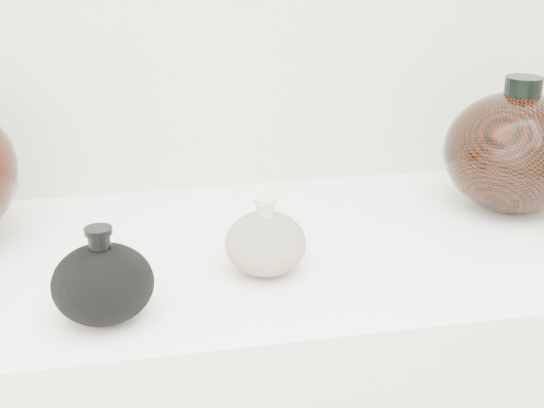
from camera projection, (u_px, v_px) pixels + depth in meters
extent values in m
cube|color=white|center=(232.00, 258.00, 1.04)|extent=(1.20, 0.50, 0.03)
ellipsoid|color=black|center=(103.00, 284.00, 0.84)|extent=(0.13, 0.13, 0.09)
cylinder|color=black|center=(99.00, 242.00, 0.82)|extent=(0.03, 0.03, 0.03)
cylinder|color=black|center=(98.00, 231.00, 0.82)|extent=(0.04, 0.04, 0.01)
ellipsoid|color=#C2AE96|center=(266.00, 243.00, 0.95)|extent=(0.13, 0.13, 0.08)
cylinder|color=beige|center=(265.00, 209.00, 0.93)|extent=(0.03, 0.03, 0.02)
cylinder|color=beige|center=(265.00, 200.00, 0.93)|extent=(0.04, 0.04, 0.01)
ellipsoid|color=black|center=(515.00, 152.00, 1.14)|extent=(0.22, 0.22, 0.18)
cylinder|color=black|center=(523.00, 88.00, 1.10)|extent=(0.05, 0.05, 0.03)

